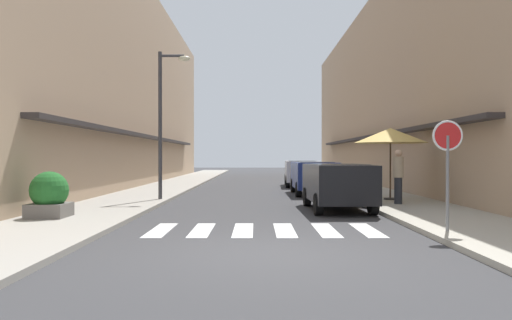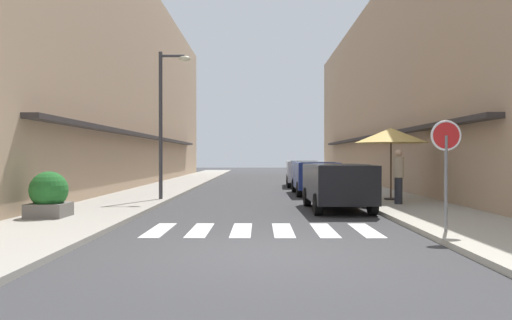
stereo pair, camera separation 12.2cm
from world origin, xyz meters
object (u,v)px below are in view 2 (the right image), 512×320
object	(u,v)px
cafe_umbrella	(391,136)
pedestrian_walking_near	(398,175)
parked_car_far	(303,170)
planter_corner	(49,195)
parked_car_mid	(314,174)
street_lamp	(166,109)
parked_car_near	(337,181)
round_street_sign	(446,147)

from	to	relation	value
cafe_umbrella	pedestrian_walking_near	bearing A→B (deg)	-96.49
parked_car_far	planter_corner	size ratio (longest dim) A/B	3.61
parked_car_mid	parked_car_far	size ratio (longest dim) A/B	0.98
street_lamp	planter_corner	xyz separation A→B (m)	(-2.01, -5.42, -2.78)
cafe_umbrella	planter_corner	world-z (taller)	cafe_umbrella
cafe_umbrella	parked_car_far	bearing A→B (deg)	103.69
parked_car_near	cafe_umbrella	world-z (taller)	cafe_umbrella
parked_car_near	street_lamp	size ratio (longest dim) A/B	0.73
parked_car_far	planter_corner	bearing A→B (deg)	-118.06
parked_car_mid	round_street_sign	bearing A→B (deg)	-82.56
parked_car_far	round_street_sign	xyz separation A→B (m)	(1.49, -17.31, 0.99)
cafe_umbrella	planter_corner	size ratio (longest dim) A/B	2.23
parked_car_mid	pedestrian_walking_near	xyz separation A→B (m)	(2.19, -5.44, 0.16)
parked_car_far	parked_car_mid	bearing A→B (deg)	-90.00
parked_car_far	round_street_sign	size ratio (longest dim) A/B	1.84
cafe_umbrella	round_street_sign	bearing A→B (deg)	-96.71
street_lamp	parked_car_far	bearing A→B (deg)	57.96
street_lamp	pedestrian_walking_near	xyz separation A→B (m)	(8.15, -1.85, -2.38)
planter_corner	parked_car_mid	bearing A→B (deg)	48.54
street_lamp	cafe_umbrella	xyz separation A→B (m)	(8.34, -0.23, -1.00)
parked_car_near	parked_car_far	size ratio (longest dim) A/B	0.93
round_street_sign	street_lamp	world-z (taller)	street_lamp
parked_car_near	parked_car_mid	distance (m)	6.37
street_lamp	pedestrian_walking_near	bearing A→B (deg)	-12.76
parked_car_near	street_lamp	world-z (taller)	street_lamp
round_street_sign	street_lamp	distance (m)	10.89
cafe_umbrella	pedestrian_walking_near	world-z (taller)	cafe_umbrella
cafe_umbrella	pedestrian_walking_near	xyz separation A→B (m)	(-0.18, -1.62, -1.38)
parked_car_near	parked_car_mid	size ratio (longest dim) A/B	0.95
parked_car_mid	cafe_umbrella	distance (m)	4.76
round_street_sign	cafe_umbrella	world-z (taller)	cafe_umbrella
planter_corner	pedestrian_walking_near	bearing A→B (deg)	19.38
round_street_sign	parked_car_near	bearing A→B (deg)	106.49
parked_car_mid	round_street_sign	distance (m)	11.53
cafe_umbrella	pedestrian_walking_near	distance (m)	2.14
planter_corner	round_street_sign	bearing A→B (deg)	-14.06
street_lamp	cafe_umbrella	bearing A→B (deg)	-1.56
parked_car_mid	planter_corner	xyz separation A→B (m)	(-7.97, -9.02, -0.23)
parked_car_far	street_lamp	size ratio (longest dim) A/B	0.79
parked_car_near	parked_car_far	xyz separation A→B (m)	(-0.00, 12.29, 0.00)
parked_car_mid	planter_corner	size ratio (longest dim) A/B	3.53
parked_car_far	planter_corner	xyz separation A→B (m)	(-7.97, -14.95, -0.23)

